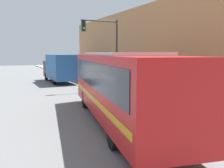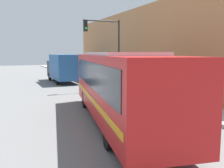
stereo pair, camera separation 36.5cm
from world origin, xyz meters
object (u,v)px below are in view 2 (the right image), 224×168
at_px(city_bus, 118,82).
at_px(traffic_light_pole, 107,42).
at_px(parking_meter, 123,80).
at_px(pedestrian_near_corner, 108,74).
at_px(delivery_truck, 63,67).
at_px(fire_hydrant, 168,97).

distance_m(city_bus, traffic_light_pole, 10.24).
height_order(parking_meter, pedestrian_near_corner, pedestrian_near_corner).
xyz_separation_m(city_bus, parking_meter, (4.31, 8.19, -0.88)).
relative_size(delivery_truck, parking_meter, 5.91).
bearing_deg(pedestrian_near_corner, city_bus, -110.81).
height_order(traffic_light_pole, parking_meter, traffic_light_pole).
xyz_separation_m(delivery_truck, pedestrian_near_corner, (3.56, -4.23, -0.55)).
height_order(delivery_truck, traffic_light_pole, traffic_light_pole).
height_order(city_bus, parking_meter, city_bus).
bearing_deg(delivery_truck, pedestrian_near_corner, -49.95).
distance_m(delivery_truck, fire_hydrant, 15.19).
bearing_deg(delivery_truck, parking_meter, -70.27).
distance_m(delivery_truck, traffic_light_pole, 8.13).
height_order(city_bus, delivery_truck, city_bus).
xyz_separation_m(fire_hydrant, traffic_light_pole, (-0.91, 7.41, 3.56)).
relative_size(city_bus, parking_meter, 9.50).
xyz_separation_m(traffic_light_pole, pedestrian_near_corner, (1.38, 3.19, -3.04)).
bearing_deg(pedestrian_near_corner, fire_hydrant, -92.53).
distance_m(delivery_truck, pedestrian_near_corner, 5.56).
height_order(city_bus, traffic_light_pole, traffic_light_pole).
bearing_deg(pedestrian_near_corner, parking_meter, -96.09).
relative_size(city_bus, traffic_light_pole, 1.98).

